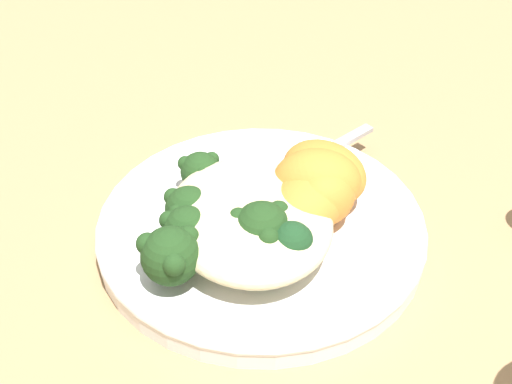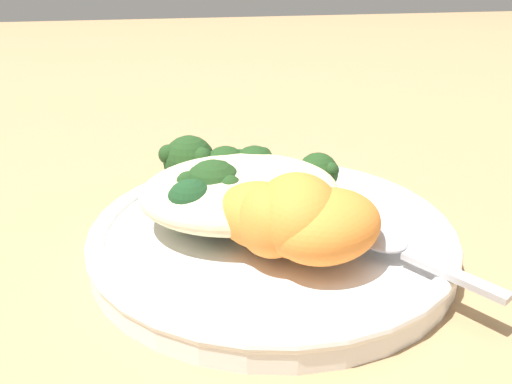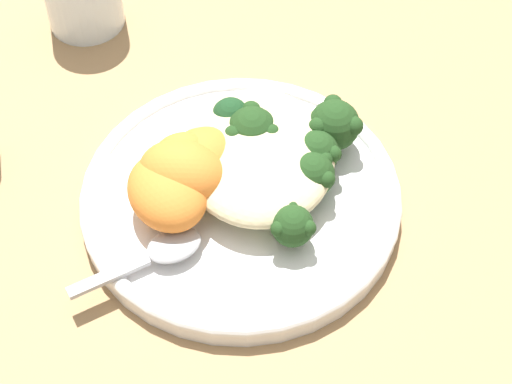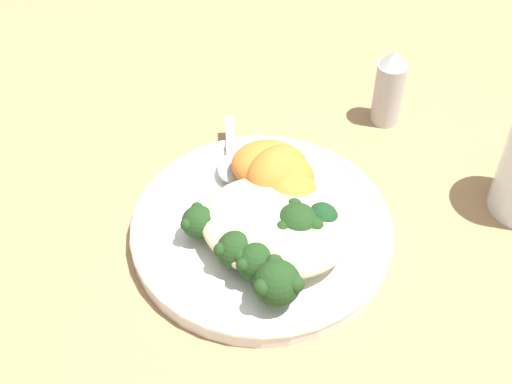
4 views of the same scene
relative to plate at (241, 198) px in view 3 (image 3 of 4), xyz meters
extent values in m
plane|color=#9E7A51|center=(-0.01, -0.02, -0.01)|extent=(4.00, 4.00, 0.00)
cylinder|color=white|center=(0.00, 0.00, 0.00)|extent=(0.24, 0.24, 0.02)
torus|color=white|center=(0.00, 0.00, 0.00)|extent=(0.25, 0.25, 0.01)
ellipsoid|color=beige|center=(-0.02, 0.01, 0.03)|extent=(0.14, 0.12, 0.04)
ellipsoid|color=#8EB25B|center=(0.02, 0.01, 0.02)|extent=(0.07, 0.07, 0.01)
sphere|color=#1E3D19|center=(0.05, 0.04, 0.03)|extent=(0.03, 0.03, 0.03)
sphere|color=#1E3D19|center=(0.05, 0.05, 0.03)|extent=(0.01, 0.01, 0.01)
sphere|color=#1E3D19|center=(0.03, 0.04, 0.03)|extent=(0.01, 0.01, 0.01)
sphere|color=#1E3D19|center=(0.05, 0.03, 0.03)|extent=(0.01, 0.01, 0.01)
ellipsoid|color=#8EB25B|center=(0.00, 0.00, 0.02)|extent=(0.03, 0.08, 0.01)
sphere|color=#1E3D19|center=(0.02, 0.04, 0.02)|extent=(0.03, 0.03, 0.03)
sphere|color=#1E3D19|center=(0.02, 0.05, 0.03)|extent=(0.01, 0.01, 0.01)
sphere|color=#1E3D19|center=(0.00, 0.04, 0.03)|extent=(0.01, 0.01, 0.01)
sphere|color=#1E3D19|center=(0.02, 0.03, 0.03)|extent=(0.01, 0.01, 0.01)
ellipsoid|color=#8EB25B|center=(0.00, 0.01, 0.02)|extent=(0.02, 0.09, 0.01)
sphere|color=#1E3D19|center=(0.00, 0.05, 0.03)|extent=(0.03, 0.03, 0.03)
sphere|color=#1E3D19|center=(0.01, 0.06, 0.03)|extent=(0.01, 0.01, 0.01)
sphere|color=#1E3D19|center=(-0.01, 0.06, 0.03)|extent=(0.01, 0.01, 0.01)
sphere|color=#1E3D19|center=(-0.01, 0.04, 0.03)|extent=(0.01, 0.01, 0.01)
sphere|color=#1E3D19|center=(0.01, 0.04, 0.03)|extent=(0.01, 0.01, 0.01)
ellipsoid|color=#8EB25B|center=(-0.01, 0.02, 0.02)|extent=(0.04, 0.09, 0.02)
sphere|color=#1E3D19|center=(-0.02, 0.06, 0.03)|extent=(0.03, 0.03, 0.03)
sphere|color=#1E3D19|center=(-0.01, 0.07, 0.03)|extent=(0.01, 0.01, 0.01)
sphere|color=#1E3D19|center=(-0.03, 0.06, 0.03)|extent=(0.01, 0.01, 0.01)
sphere|color=#1E3D19|center=(-0.01, 0.05, 0.03)|extent=(0.01, 0.01, 0.01)
ellipsoid|color=#8EB25B|center=(-0.02, 0.03, 0.02)|extent=(0.06, 0.10, 0.02)
sphere|color=#1E3D19|center=(-0.04, 0.07, 0.03)|extent=(0.04, 0.04, 0.04)
sphere|color=#1E3D19|center=(-0.04, 0.09, 0.04)|extent=(0.02, 0.02, 0.02)
sphere|color=#1E3D19|center=(-0.06, 0.07, 0.04)|extent=(0.02, 0.02, 0.02)
sphere|color=#1E3D19|center=(-0.04, 0.06, 0.04)|extent=(0.02, 0.02, 0.02)
ellipsoid|color=#8EB25B|center=(-0.01, -0.01, 0.02)|extent=(0.07, 0.05, 0.02)
sphere|color=#1E3D19|center=(-0.04, 0.01, 0.03)|extent=(0.04, 0.04, 0.04)
sphere|color=#1E3D19|center=(-0.03, 0.02, 0.04)|extent=(0.02, 0.02, 0.02)
sphere|color=#1E3D19|center=(-0.05, 0.01, 0.04)|extent=(0.02, 0.02, 0.02)
sphere|color=#1E3D19|center=(-0.03, 0.00, 0.04)|extent=(0.02, 0.02, 0.02)
ellipsoid|color=#8EB25B|center=(-0.02, 0.00, 0.02)|extent=(0.08, 0.05, 0.01)
sphere|color=#1E3D19|center=(-0.06, 0.02, 0.03)|extent=(0.03, 0.03, 0.03)
sphere|color=#1E3D19|center=(-0.05, 0.02, 0.03)|extent=(0.01, 0.01, 0.01)
sphere|color=#1E3D19|center=(-0.06, 0.02, 0.03)|extent=(0.01, 0.01, 0.01)
sphere|color=#1E3D19|center=(-0.06, 0.01, 0.03)|extent=(0.01, 0.01, 0.01)
sphere|color=#1E3D19|center=(-0.05, 0.01, 0.03)|extent=(0.01, 0.01, 0.01)
ellipsoid|color=orange|center=(-0.01, -0.03, 0.03)|extent=(0.08, 0.08, 0.04)
ellipsoid|color=orange|center=(0.02, -0.05, 0.03)|extent=(0.09, 0.08, 0.04)
ellipsoid|color=orange|center=(0.00, -0.04, 0.03)|extent=(0.07, 0.08, 0.05)
ellipsoid|color=orange|center=(-0.02, -0.04, 0.03)|extent=(0.05, 0.05, 0.04)
sphere|color=#193D1E|center=(-0.03, 0.00, 0.03)|extent=(0.03, 0.03, 0.03)
sphere|color=#193D1E|center=(-0.04, 0.01, 0.03)|extent=(0.03, 0.03, 0.03)
sphere|color=#193D1E|center=(-0.06, 0.01, 0.03)|extent=(0.03, 0.03, 0.03)
sphere|color=#193D1E|center=(-0.06, -0.01, 0.03)|extent=(0.03, 0.03, 0.03)
sphere|color=#193D1E|center=(-0.04, -0.01, 0.03)|extent=(0.03, 0.03, 0.03)
cube|color=#A3A3A8|center=(0.07, -0.09, 0.01)|extent=(0.04, 0.06, 0.00)
ellipsoid|color=#A3A3A8|center=(0.05, -0.05, 0.02)|extent=(0.04, 0.05, 0.01)
camera|label=1|loc=(-0.39, 0.11, 0.36)|focal=50.00mm
camera|label=2|loc=(-0.09, -0.29, 0.16)|focal=35.00mm
camera|label=3|loc=(0.40, -0.01, 0.52)|focal=60.00mm
camera|label=4|loc=(-0.17, 0.41, 0.51)|focal=50.00mm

